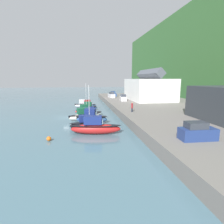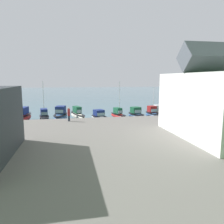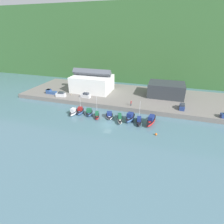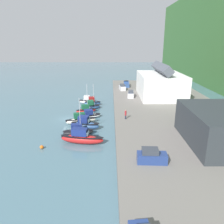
% 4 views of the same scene
% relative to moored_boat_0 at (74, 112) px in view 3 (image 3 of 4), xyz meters
% --- Properties ---
extents(ground_plane, '(320.00, 320.00, 0.00)m').
position_rel_moored_boat_0_xyz_m(ground_plane, '(14.12, -3.49, -0.94)').
color(ground_plane, slate).
extents(hillside_backdrop, '(240.00, 51.92, 41.40)m').
position_rel_moored_boat_0_xyz_m(hillside_backdrop, '(14.12, 72.58, 19.76)').
color(hillside_backdrop, '#386633').
rests_on(hillside_backdrop, ground_plane).
extents(quay_promenade, '(93.13, 29.23, 1.75)m').
position_rel_moored_boat_0_xyz_m(quay_promenade, '(14.12, 22.65, -0.06)').
color(quay_promenade, slate).
rests_on(quay_promenade, ground_plane).
extents(harbor_clubhouse, '(18.10, 12.91, 10.42)m').
position_rel_moored_boat_0_xyz_m(harbor_clubhouse, '(-2.17, 22.56, 4.68)').
color(harbor_clubhouse, white).
rests_on(harbor_clubhouse, quay_promenade).
extents(yacht_club_building, '(14.94, 11.08, 5.79)m').
position_rel_moored_boat_0_xyz_m(yacht_club_building, '(31.10, 25.54, 3.72)').
color(yacht_club_building, '#2D3338').
rests_on(yacht_club_building, quay_promenade).
extents(moored_boat_0, '(1.95, 5.19, 2.56)m').
position_rel_moored_boat_0_xyz_m(moored_boat_0, '(0.00, 0.00, 0.00)').
color(moored_boat_0, silver).
rests_on(moored_boat_0, ground_plane).
extents(moored_boat_1, '(2.55, 5.10, 6.53)m').
position_rel_moored_boat_0_xyz_m(moored_boat_1, '(1.95, 1.60, 0.03)').
color(moored_boat_1, '#33568E').
rests_on(moored_boat_1, ground_plane).
extents(moored_boat_2, '(3.58, 5.37, 2.46)m').
position_rel_moored_boat_0_xyz_m(moored_boat_2, '(5.45, 1.57, -0.04)').
color(moored_boat_2, '#33568E').
rests_on(moored_boat_2, ground_plane).
extents(moored_boat_3, '(3.28, 5.72, 7.73)m').
position_rel_moored_boat_0_xyz_m(moored_boat_3, '(8.97, 0.45, -0.11)').
color(moored_boat_3, red).
rests_on(moored_boat_3, ground_plane).
extents(moored_boat_4, '(4.00, 6.09, 2.13)m').
position_rel_moored_boat_0_xyz_m(moored_boat_4, '(13.12, 1.78, -0.18)').
color(moored_boat_4, white).
rests_on(moored_boat_4, ground_plane).
extents(moored_boat_5, '(3.67, 7.32, 2.68)m').
position_rel_moored_boat_0_xyz_m(moored_boat_5, '(17.32, 0.16, 0.05)').
color(moored_boat_5, white).
rests_on(moored_boat_5, ground_plane).
extents(moored_boat_6, '(3.42, 6.58, 3.00)m').
position_rel_moored_boat_0_xyz_m(moored_boat_6, '(20.63, 1.54, 0.18)').
color(moored_boat_6, '#33568E').
rests_on(moored_boat_6, ground_plane).
extents(moored_boat_7, '(2.74, 6.51, 7.76)m').
position_rel_moored_boat_0_xyz_m(moored_boat_7, '(23.79, 0.47, -0.05)').
color(moored_boat_7, black).
rests_on(moored_boat_7, ground_plane).
extents(moored_boat_8, '(3.40, 8.49, 2.96)m').
position_rel_moored_boat_0_xyz_m(moored_boat_8, '(27.63, 1.72, 0.16)').
color(moored_boat_8, red).
rests_on(moored_boat_8, ground_plane).
extents(parked_car_0, '(2.01, 4.29, 2.16)m').
position_rel_moored_boat_0_xyz_m(parked_car_0, '(37.42, 12.91, 1.74)').
color(parked_car_0, navy).
rests_on(parked_car_0, quay_promenade).
extents(parked_car_1, '(4.40, 2.32, 2.16)m').
position_rel_moored_boat_0_xyz_m(parked_car_1, '(-12.16, 11.25, 1.74)').
color(parked_car_1, silver).
rests_on(parked_car_1, quay_promenade).
extents(parked_car_3, '(4.36, 2.22, 2.16)m').
position_rel_moored_boat_0_xyz_m(parked_car_3, '(-1.35, 13.33, 1.74)').
color(parked_car_3, silver).
rests_on(parked_car_3, quay_promenade).
extents(pickup_truck_0, '(4.73, 2.01, 1.90)m').
position_rel_moored_boat_0_xyz_m(pickup_truck_0, '(-18.75, 13.15, 1.64)').
color(pickup_truck_0, '#2D4C84').
rests_on(pickup_truck_0, quay_promenade).
extents(person_on_quay, '(0.40, 0.40, 2.14)m').
position_rel_moored_boat_0_xyz_m(person_on_quay, '(18.97, 10.42, 1.92)').
color(person_on_quay, '#232838').
rests_on(person_on_quay, quay_promenade).
extents(dog_on_quay, '(0.66, 0.84, 0.68)m').
position_rel_moored_boat_0_xyz_m(dog_on_quay, '(-8.76, 13.95, 1.28)').
color(dog_on_quay, tan).
rests_on(dog_on_quay, quay_promenade).
extents(mooring_buoy_0, '(0.67, 0.67, 0.67)m').
position_rel_moored_boat_0_xyz_m(mooring_buoy_0, '(29.82, -5.15, -0.60)').
color(mooring_buoy_0, orange).
rests_on(mooring_buoy_0, ground_plane).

